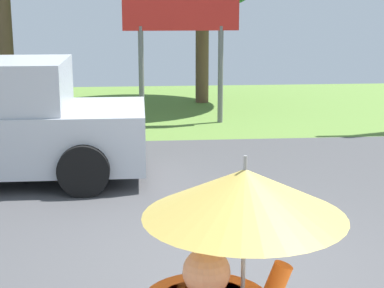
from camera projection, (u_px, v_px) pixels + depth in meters
ground_plane at (202, 187)px, 9.58m from camera, size 40.00×22.00×0.20m
roadside_billboard at (181, 10)px, 13.69m from camera, size 2.60×0.12×3.50m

